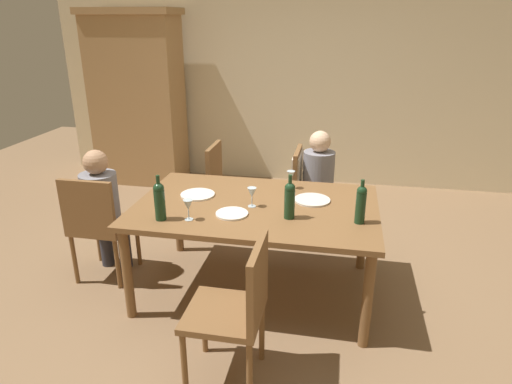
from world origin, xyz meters
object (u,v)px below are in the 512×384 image
at_px(chair_left_end, 97,221).
at_px(dinner_plate_guest_right, 312,200).
at_px(person_man_bearded, 103,204).
at_px(wine_bottle_dark_red, 290,199).
at_px(wine_bottle_short_olive, 160,200).
at_px(wine_glass_near_right, 291,176).
at_px(wine_bottle_tall_green, 361,203).
at_px(chair_far_right, 305,183).
at_px(person_woman_host, 321,179).
at_px(dinner_plate_host, 232,214).
at_px(chair_near, 238,304).
at_px(dinner_plate_guest_left, 198,195).
at_px(chair_far_left, 226,184).
at_px(wine_glass_centre, 252,193).
at_px(armoire_cabinet, 138,99).
at_px(dining_table, 256,213).
at_px(wine_glass_near_left, 188,206).

relative_size(chair_left_end, dinner_plate_guest_right, 3.33).
bearing_deg(person_man_bearded, wine_bottle_dark_red, -8.08).
bearing_deg(dinner_plate_guest_right, wine_bottle_dark_red, -111.11).
distance_m(wine_bottle_short_olive, wine_glass_near_right, 1.13).
height_order(chair_left_end, wine_bottle_tall_green, wine_bottle_tall_green).
xyz_separation_m(chair_far_right, chair_left_end, (-1.57, -1.05, -0.06)).
height_order(person_woman_host, dinner_plate_host, person_woman_host).
distance_m(chair_near, dinner_plate_guest_right, 1.19).
bearing_deg(dinner_plate_guest_left, wine_bottle_dark_red, -20.57).
distance_m(chair_far_right, wine_bottle_tall_green, 1.28).
relative_size(chair_far_left, person_woman_host, 0.83).
height_order(chair_left_end, wine_bottle_dark_red, wine_bottle_dark_red).
relative_size(person_woman_host, wine_glass_centre, 7.43).
bearing_deg(dinner_plate_host, dinner_plate_guest_left, 139.06).
relative_size(armoire_cabinet, chair_near, 2.37).
xyz_separation_m(dining_table, chair_far_right, (0.28, 0.97, -0.08)).
bearing_deg(chair_near, person_woman_host, -10.16).
relative_size(chair_left_end, dinner_plate_host, 3.94).
xyz_separation_m(chair_near, dinner_plate_guest_right, (0.32, 1.12, 0.22)).
relative_size(dining_table, wine_bottle_tall_green, 5.79).
relative_size(person_man_bearded, dinner_plate_guest_left, 4.08).
bearing_deg(wine_bottle_dark_red, dinner_plate_host, -176.89).
relative_size(armoire_cabinet, wine_bottle_tall_green, 6.96).
height_order(wine_bottle_short_olive, dinner_plate_guest_left, wine_bottle_short_olive).
distance_m(dining_table, wine_glass_near_left, 0.57).
xyz_separation_m(person_woman_host, wine_bottle_dark_red, (-0.16, -1.16, 0.25)).
bearing_deg(wine_bottle_dark_red, chair_near, -103.77).
bearing_deg(dinner_plate_guest_right, chair_far_left, 138.06).
bearing_deg(armoire_cabinet, wine_bottle_short_olive, -62.72).
xyz_separation_m(person_man_bearded, wine_glass_centre, (1.27, -0.07, 0.21)).
distance_m(wine_glass_near_left, dinner_plate_host, 0.32).
height_order(chair_near, person_woman_host, person_woman_host).
bearing_deg(chair_left_end, wine_glass_centre, 1.87).
xyz_separation_m(chair_far_left, wine_bottle_tall_green, (1.25, -1.15, 0.36)).
bearing_deg(wine_glass_near_left, wine_bottle_short_olive, -170.34).
bearing_deg(chair_near, chair_left_end, 57.36).
relative_size(dining_table, chair_near, 1.97).
height_order(armoire_cabinet, dinner_plate_guest_right, armoire_cabinet).
height_order(wine_bottle_dark_red, dinner_plate_guest_right, wine_bottle_dark_red).
bearing_deg(dinner_plate_host, wine_bottle_short_olive, -159.35).
distance_m(wine_glass_near_right, dinner_plate_host, 0.71).
distance_m(chair_far_right, dinner_plate_guest_right, 0.84).
bearing_deg(dinner_plate_host, wine_bottle_dark_red, 3.11).
bearing_deg(chair_far_left, wine_bottle_short_olive, -4.34).
height_order(dining_table, chair_far_right, chair_far_right).
height_order(wine_glass_centre, dinner_plate_guest_right, wine_glass_centre).
bearing_deg(dinner_plate_guest_left, wine_glass_near_right, 23.31).
height_order(person_man_bearded, dinner_plate_guest_right, person_man_bearded).
distance_m(wine_glass_near_left, wine_glass_centre, 0.50).
xyz_separation_m(chair_far_right, chair_near, (-0.20, -1.93, -0.06)).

